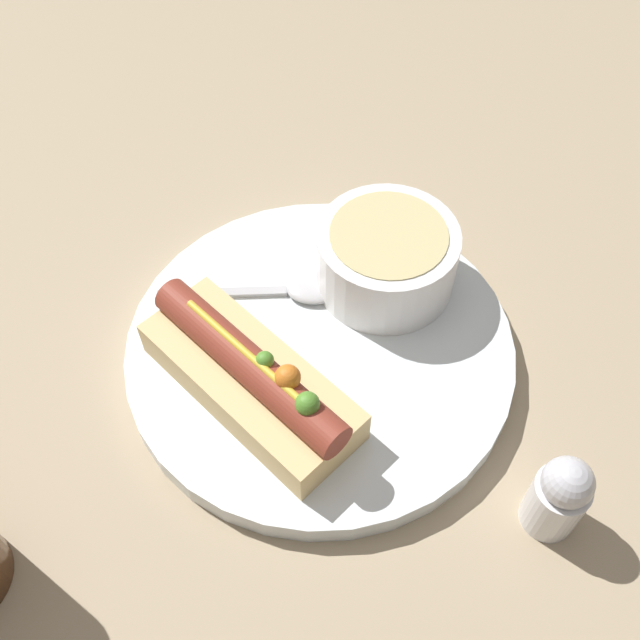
% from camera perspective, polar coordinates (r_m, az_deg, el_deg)
% --- Properties ---
extents(ground_plane, '(4.00, 4.00, 0.00)m').
position_cam_1_polar(ground_plane, '(0.56, 0.00, -2.83)').
color(ground_plane, tan).
extents(dinner_plate, '(0.28, 0.28, 0.02)m').
position_cam_1_polar(dinner_plate, '(0.55, 0.00, -2.28)').
color(dinner_plate, white).
rests_on(dinner_plate, ground_plane).
extents(hot_dog, '(0.16, 0.07, 0.06)m').
position_cam_1_polar(hot_dog, '(0.50, -5.26, -4.36)').
color(hot_dog, '#E5C17F').
rests_on(hot_dog, dinner_plate).
extents(soup_bowl, '(0.10, 0.10, 0.05)m').
position_cam_1_polar(soup_bowl, '(0.55, 5.09, 4.86)').
color(soup_bowl, white).
rests_on(soup_bowl, dinner_plate).
extents(spoon, '(0.10, 0.12, 0.01)m').
position_cam_1_polar(spoon, '(0.56, -1.78, 2.36)').
color(spoon, '#B7B7BC').
rests_on(spoon, dinner_plate).
extents(salt_shaker, '(0.04, 0.04, 0.07)m').
position_cam_1_polar(salt_shaker, '(0.49, 17.76, -12.65)').
color(salt_shaker, silver).
rests_on(salt_shaker, ground_plane).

